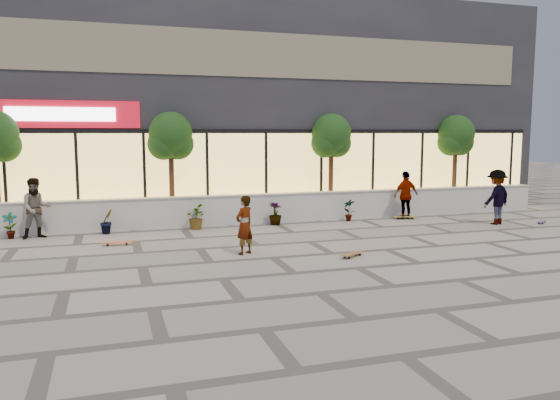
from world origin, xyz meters
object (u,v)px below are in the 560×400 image
object	(u,v)px
skateboard_left	(117,242)
skateboard_right_near	(405,217)
skateboard_center	(352,254)
tree_east	(456,138)
skater_left	(36,208)
skateboard_right_far	(542,221)
tree_mideast	(331,138)
skater_center	(244,225)
skater_right_far	(497,197)
tree_midwest	(171,139)
skater_right_near	(406,195)

from	to	relation	value
skateboard_left	skateboard_right_near	size ratio (longest dim) A/B	0.95
skateboard_center	skateboard_right_near	world-z (taller)	skateboard_right_near
tree_east	skateboard_right_near	size ratio (longest dim) A/B	4.38
skater_left	skateboard_right_far	bearing A→B (deg)	-22.04
tree_mideast	skateboard_center	bearing A→B (deg)	-108.03
skater_left	skater_center	bearing A→B (deg)	-50.35
skater_right_far	skateboard_left	bearing A→B (deg)	-18.56
tree_east	skateboard_center	xyz separation A→B (m)	(-7.65, -6.59, -2.90)
tree_mideast	skater_right_far	size ratio (longest dim) A/B	2.04
tree_midwest	skater_center	bearing A→B (deg)	-76.84
skateboard_center	skater_center	bearing A→B (deg)	124.65
skater_right_far	skateboard_right_far	distance (m)	1.97
tree_mideast	skateboard_left	xyz separation A→B (m)	(-7.93, -3.23, -2.90)
tree_mideast	skater_center	size ratio (longest dim) A/B	2.51
tree_mideast	skater_right_far	world-z (taller)	tree_mideast
skater_center	skateboard_center	distance (m)	2.92
skater_center	skater_right_near	bearing A→B (deg)	176.27
skater_center	skater_left	distance (m)	6.82
skater_left	skater_right_near	xyz separation A→B (m)	(12.66, 0.00, -0.03)
tree_midwest	skateboard_center	xyz separation A→B (m)	(3.85, -6.59, -2.90)
skater_left	skater_right_far	distance (m)	15.19
tree_east	skater_right_near	bearing A→B (deg)	-155.42
tree_east	tree_midwest	bearing A→B (deg)	180.00
tree_midwest	tree_mideast	distance (m)	6.00
tree_east	skater_left	xyz separation A→B (m)	(-15.72, -1.40, -2.06)
tree_east	skater_right_near	xyz separation A→B (m)	(-3.06, -1.40, -2.09)
tree_mideast	skater_right_near	world-z (taller)	tree_mideast
tree_midwest	skateboard_center	world-z (taller)	tree_midwest
skateboard_right_near	skateboard_right_far	xyz separation A→B (m)	(4.18, -2.26, -0.01)
tree_midwest	skater_left	world-z (taller)	tree_midwest
tree_mideast	skater_right_far	distance (m)	6.26
skateboard_right_far	skateboard_left	bearing A→B (deg)	140.45
skater_left	skateboard_left	world-z (taller)	skater_left
skateboard_left	tree_mideast	bearing A→B (deg)	24.42
skater_left	tree_midwest	bearing A→B (deg)	4.32
tree_east	tree_mideast	bearing A→B (deg)	180.00
tree_mideast	skateboard_left	world-z (taller)	tree_mideast
skateboard_left	skateboard_right_far	size ratio (longest dim) A/B	1.20
skater_right_near	skateboard_left	bearing A→B (deg)	2.39
tree_midwest	skateboard_right_far	xyz separation A→B (m)	(12.56, -3.76, -2.91)
skater_right_far	skater_center	bearing A→B (deg)	-5.81
tree_midwest	skater_right_near	world-z (taller)	tree_midwest
skater_center	skateboard_center	size ratio (longest dim) A/B	1.95
tree_east	skateboard_right_far	distance (m)	4.87
skateboard_right_far	skateboard_right_near	bearing A→B (deg)	114.19
tree_midwest	tree_east	size ratio (longest dim) A/B	1.00
skater_right_far	skateboard_right_far	bearing A→B (deg)	151.69
skateboard_right_far	tree_mideast	bearing A→B (deg)	112.74
tree_mideast	skateboard_left	bearing A→B (deg)	-157.86
tree_midwest	skater_right_near	bearing A→B (deg)	-9.42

